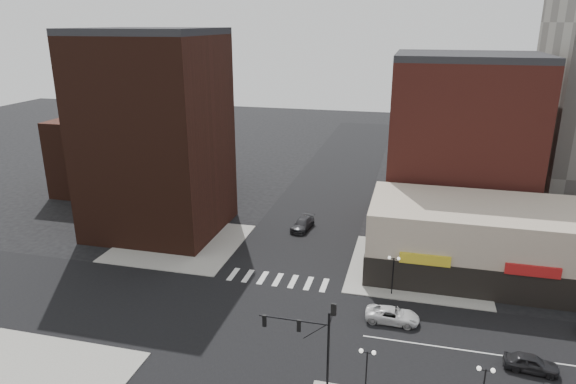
% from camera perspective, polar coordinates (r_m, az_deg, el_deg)
% --- Properties ---
extents(ground, '(240.00, 240.00, 0.00)m').
position_cam_1_polar(ground, '(49.41, -3.61, -14.08)').
color(ground, black).
rests_on(ground, ground).
extents(road_ew, '(200.00, 14.00, 0.02)m').
position_cam_1_polar(road_ew, '(49.40, -3.61, -14.07)').
color(road_ew, black).
rests_on(road_ew, ground).
extents(road_ns, '(14.00, 200.00, 0.02)m').
position_cam_1_polar(road_ns, '(49.40, -3.61, -14.07)').
color(road_ns, black).
rests_on(road_ns, ground).
extents(sidewalk_nw, '(15.00, 15.00, 0.12)m').
position_cam_1_polar(sidewalk_nw, '(66.23, -11.83, -5.54)').
color(sidewalk_nw, gray).
rests_on(sidewalk_nw, ground).
extents(sidewalk_ne, '(15.00, 15.00, 0.12)m').
position_cam_1_polar(sidewalk_ne, '(60.21, 14.18, -8.25)').
color(sidewalk_ne, gray).
rests_on(sidewalk_ne, ground).
extents(building_nw, '(16.00, 15.00, 25.00)m').
position_cam_1_polar(building_nw, '(67.82, -14.51, 5.91)').
color(building_nw, '#331810').
rests_on(building_nw, ground).
extents(building_nw_low, '(20.00, 18.00, 12.00)m').
position_cam_1_polar(building_nw_low, '(88.70, -16.89, 4.26)').
color(building_nw_low, '#331810').
rests_on(building_nw_low, ground).
extents(building_ne_midrise, '(18.00, 15.00, 22.00)m').
position_cam_1_polar(building_ne_midrise, '(71.02, 18.66, 4.84)').
color(building_ne_midrise, maroon).
rests_on(building_ne_midrise, ground).
extents(building_ne_row, '(24.20, 12.20, 8.00)m').
position_cam_1_polar(building_ne_row, '(59.82, 20.68, -5.68)').
color(building_ne_row, '#B7A891').
rests_on(building_ne_row, ground).
extents(traffic_signal, '(5.59, 3.09, 7.77)m').
position_cam_1_polar(traffic_signal, '(38.81, 3.18, -15.35)').
color(traffic_signal, black).
rests_on(traffic_signal, ground).
extents(street_lamp_se_a, '(1.22, 0.32, 4.16)m').
position_cam_1_polar(street_lamp_se_a, '(39.25, 8.76, -18.12)').
color(street_lamp_se_a, black).
rests_on(street_lamp_se_a, sidewalk_se).
extents(street_lamp_se_b, '(1.22, 0.32, 4.16)m').
position_cam_1_polar(street_lamp_se_b, '(39.63, 21.00, -18.88)').
color(street_lamp_se_b, black).
rests_on(street_lamp_se_b, sidewalk_se).
extents(street_lamp_ne, '(1.22, 0.32, 4.16)m').
position_cam_1_polar(street_lamp_ne, '(52.94, 11.64, -8.01)').
color(street_lamp_ne, black).
rests_on(street_lamp_ne, sidewalk_ne).
extents(white_suv, '(4.96, 2.34, 1.37)m').
position_cam_1_polar(white_suv, '(49.76, 11.52, -13.26)').
color(white_suv, silver).
rests_on(white_suv, ground).
extents(dark_sedan_east, '(4.28, 2.05, 1.41)m').
position_cam_1_polar(dark_sedan_east, '(47.15, 25.41, -16.80)').
color(dark_sedan_east, black).
rests_on(dark_sedan_east, ground).
extents(dark_sedan_north, '(2.75, 5.38, 1.49)m').
position_cam_1_polar(dark_sedan_north, '(68.81, 1.63, -3.57)').
color(dark_sedan_north, black).
rests_on(dark_sedan_north, ground).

